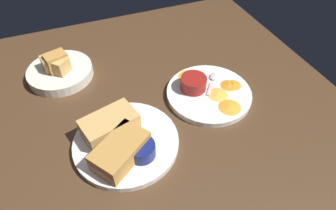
# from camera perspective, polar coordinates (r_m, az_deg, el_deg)

# --- Properties ---
(ground_plane) EXTENTS (1.10, 1.10, 0.03)m
(ground_plane) POSITION_cam_1_polar(r_m,az_deg,el_deg) (0.76, -3.74, -3.45)
(ground_plane) COLOR #4C331E
(plate_sandwich_main) EXTENTS (0.25, 0.25, 0.02)m
(plate_sandwich_main) POSITION_cam_1_polar(r_m,az_deg,el_deg) (0.70, -8.33, -7.36)
(plate_sandwich_main) COLOR white
(plate_sandwich_main) RESTS_ON ground_plane
(sandwich_half_near) EXTENTS (0.15, 0.11, 0.05)m
(sandwich_half_near) POSITION_cam_1_polar(r_m,az_deg,el_deg) (0.70, -11.58, -3.89)
(sandwich_half_near) COLOR tan
(sandwich_half_near) RESTS_ON plate_sandwich_main
(sandwich_half_far) EXTENTS (0.15, 0.14, 0.05)m
(sandwich_half_far) POSITION_cam_1_polar(r_m,az_deg,el_deg) (0.65, -9.46, -9.05)
(sandwich_half_far) COLOR #C68C42
(sandwich_half_far) RESTS_ON plate_sandwich_main
(ramekin_dark_sauce) EXTENTS (0.06, 0.06, 0.03)m
(ramekin_dark_sauce) POSITION_cam_1_polar(r_m,az_deg,el_deg) (0.65, -5.33, -8.83)
(ramekin_dark_sauce) COLOR navy
(ramekin_dark_sauce) RESTS_ON plate_sandwich_main
(spoon_by_dark_ramekin) EXTENTS (0.06, 0.09, 0.01)m
(spoon_by_dark_ramekin) POSITION_cam_1_polar(r_m,az_deg,el_deg) (0.68, -8.64, -7.34)
(spoon_by_dark_ramekin) COLOR silver
(spoon_by_dark_ramekin) RESTS_ON plate_sandwich_main
(plate_chips_companion) EXTENTS (0.24, 0.24, 0.02)m
(plate_chips_companion) POSITION_cam_1_polar(r_m,az_deg,el_deg) (0.81, 8.16, 2.27)
(plate_chips_companion) COLOR white
(plate_chips_companion) RESTS_ON ground_plane
(ramekin_light_gravy) EXTENTS (0.07, 0.07, 0.04)m
(ramekin_light_gravy) POSITION_cam_1_polar(r_m,az_deg,el_deg) (0.80, 5.12, 4.45)
(ramekin_light_gravy) COLOR maroon
(ramekin_light_gravy) RESTS_ON plate_chips_companion
(spoon_by_gravy_ramekin) EXTENTS (0.07, 0.09, 0.01)m
(spoon_by_gravy_ramekin) POSITION_cam_1_polar(r_m,az_deg,el_deg) (0.84, 8.92, 5.09)
(spoon_by_gravy_ramekin) COLOR silver
(spoon_by_gravy_ramekin) RESTS_ON plate_chips_companion
(plantain_chip_scatter) EXTENTS (0.16, 0.23, 0.01)m
(plantain_chip_scatter) POSITION_cam_1_polar(r_m,az_deg,el_deg) (0.81, 9.48, 3.23)
(plantain_chip_scatter) COLOR gold
(plantain_chip_scatter) RESTS_ON plate_chips_companion
(bread_basket_rear) EXTENTS (0.19, 0.19, 0.08)m
(bread_basket_rear) POSITION_cam_1_polar(r_m,az_deg,el_deg) (0.92, -20.88, 6.53)
(bread_basket_rear) COLOR silver
(bread_basket_rear) RESTS_ON ground_plane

